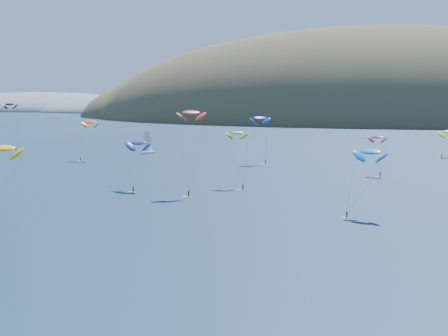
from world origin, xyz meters
name	(u,v)px	position (x,y,z in m)	size (l,w,h in m)	color
ground	(80,295)	(0.00, 0.00, 0.00)	(2800.00, 2800.00, 0.00)	black
island	(392,131)	(39.40, 562.36, -10.74)	(730.00, 300.00, 210.00)	#3D3526
headland	(56,112)	(-445.26, 750.08, -3.36)	(460.00, 250.00, 60.00)	slate
sailboat	(148,151)	(-68.91, 192.91, 0.95)	(9.75, 8.78, 11.64)	white
kitesurfer_1	(91,122)	(-81.88, 161.36, 16.11)	(8.22, 7.15, 18.43)	#C5CA16
kitesurfer_2	(3,148)	(-33.45, 30.46, 17.92)	(8.78, 10.94, 20.20)	#C5CA16
kitesurfer_3	(237,133)	(-3.76, 107.47, 16.54)	(8.36, 10.91, 18.48)	#C5CA16
kitesurfer_4	(260,118)	(-9.82, 168.88, 18.44)	(9.25, 8.83, 20.92)	#C5CA16
kitesurfer_5	(370,152)	(38.10, 71.73, 15.21)	(10.03, 9.93, 17.60)	#C5CA16
kitesurfer_6	(377,137)	(37.53, 145.29, 13.32)	(7.60, 9.19, 15.30)	#C5CA16
kitesurfer_9	(191,113)	(-13.04, 90.74, 23.26)	(8.85, 10.75, 25.58)	#C5CA16
kitesurfer_10	(138,143)	(-31.19, 94.35, 13.91)	(9.43, 10.88, 16.34)	#C5CA16
kitesurfer_12	(10,104)	(-139.62, 188.64, 22.63)	(8.26, 5.86, 24.72)	#C5CA16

